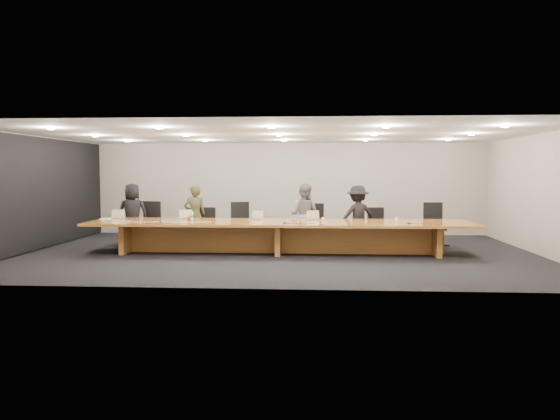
% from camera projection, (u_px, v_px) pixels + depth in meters
% --- Properties ---
extents(ground, '(12.00, 12.00, 0.00)m').
position_uv_depth(ground, '(279.00, 253.00, 12.92)').
color(ground, black).
rests_on(ground, ground).
extents(back_wall, '(12.00, 0.02, 2.80)m').
position_uv_depth(back_wall, '(288.00, 189.00, 16.80)').
color(back_wall, beige).
rests_on(back_wall, ground).
extents(left_wall_panel, '(0.08, 7.84, 2.74)m').
position_uv_depth(left_wall_panel, '(35.00, 194.00, 13.21)').
color(left_wall_panel, black).
rests_on(left_wall_panel, ground).
extents(conference_table, '(9.00, 1.80, 0.75)m').
position_uv_depth(conference_table, '(279.00, 231.00, 12.88)').
color(conference_table, brown).
rests_on(conference_table, ground).
extents(chair_far_left, '(0.66, 0.66, 1.16)m').
position_uv_depth(chair_far_left, '(148.00, 223.00, 14.35)').
color(chair_far_left, black).
rests_on(chair_far_left, ground).
extents(chair_left, '(0.52, 0.52, 1.01)m').
position_uv_depth(chair_left, '(206.00, 226.00, 14.24)').
color(chair_left, black).
rests_on(chair_left, ground).
extents(chair_mid_left, '(0.74, 0.74, 1.16)m').
position_uv_depth(chair_mid_left, '(242.00, 223.00, 14.23)').
color(chair_mid_left, black).
rests_on(chair_mid_left, ground).
extents(chair_mid_right, '(0.63, 0.63, 1.13)m').
position_uv_depth(chair_mid_right, '(314.00, 225.00, 13.97)').
color(chair_mid_right, black).
rests_on(chair_mid_right, ground).
extents(chair_right, '(0.57, 0.57, 1.02)m').
position_uv_depth(chair_right, '(377.00, 227.00, 13.99)').
color(chair_right, black).
rests_on(chair_right, ground).
extents(chair_far_right, '(0.60, 0.60, 1.16)m').
position_uv_depth(chair_far_right, '(435.00, 224.00, 13.94)').
color(chair_far_right, black).
rests_on(chair_far_right, ground).
extents(person_a, '(0.86, 0.63, 1.62)m').
position_uv_depth(person_a, '(133.00, 214.00, 14.36)').
color(person_a, black).
rests_on(person_a, ground).
extents(person_b, '(0.65, 0.52, 1.57)m').
position_uv_depth(person_b, '(195.00, 215.00, 14.23)').
color(person_b, '#30311A').
rests_on(person_b, ground).
extents(person_c, '(0.96, 0.86, 1.62)m').
position_uv_depth(person_c, '(304.00, 215.00, 14.03)').
color(person_c, '#5B5B5E').
rests_on(person_c, ground).
extents(person_d, '(1.15, 0.86, 1.58)m').
position_uv_depth(person_d, '(358.00, 216.00, 13.91)').
color(person_d, black).
rests_on(person_d, ground).
extents(laptop_a, '(0.36, 0.30, 0.24)m').
position_uv_depth(laptop_a, '(118.00, 214.00, 13.51)').
color(laptop_a, '#BDAE90').
rests_on(laptop_a, conference_table).
extents(laptop_b, '(0.37, 0.31, 0.25)m').
position_uv_depth(laptop_b, '(186.00, 215.00, 13.36)').
color(laptop_b, '#C3B795').
rests_on(laptop_b, conference_table).
extents(laptop_c, '(0.36, 0.32, 0.24)m').
position_uv_depth(laptop_c, '(255.00, 215.00, 13.24)').
color(laptop_c, '#C3B595').
rests_on(laptop_c, conference_table).
extents(laptop_d, '(0.36, 0.31, 0.24)m').
position_uv_depth(laptop_d, '(314.00, 215.00, 13.14)').
color(laptop_d, tan).
rests_on(laptop_d, conference_table).
extents(water_bottle, '(0.08, 0.08, 0.21)m').
position_uv_depth(water_bottle, '(192.00, 216.00, 13.13)').
color(water_bottle, silver).
rests_on(water_bottle, conference_table).
extents(amber_mug, '(0.10, 0.10, 0.10)m').
position_uv_depth(amber_mug, '(189.00, 219.00, 13.02)').
color(amber_mug, brown).
rests_on(amber_mug, conference_table).
extents(paper_cup_near, '(0.08, 0.08, 0.08)m').
position_uv_depth(paper_cup_near, '(323.00, 219.00, 13.03)').
color(paper_cup_near, white).
rests_on(paper_cup_near, conference_table).
extents(paper_cup_far, '(0.08, 0.08, 0.09)m').
position_uv_depth(paper_cup_far, '(397.00, 219.00, 12.98)').
color(paper_cup_far, white).
rests_on(paper_cup_far, conference_table).
extents(notepad, '(0.26, 0.21, 0.02)m').
position_uv_depth(notepad, '(106.00, 219.00, 13.57)').
color(notepad, white).
rests_on(notepad, conference_table).
extents(lime_gadget, '(0.18, 0.13, 0.02)m').
position_uv_depth(lime_gadget, '(107.00, 218.00, 13.58)').
color(lime_gadget, green).
rests_on(lime_gadget, notepad).
extents(av_box, '(0.24, 0.20, 0.03)m').
position_uv_depth(av_box, '(126.00, 221.00, 12.73)').
color(av_box, silver).
rests_on(av_box, conference_table).
extents(mic_left, '(0.13, 0.13, 0.03)m').
position_uv_depth(mic_left, '(161.00, 222.00, 12.50)').
color(mic_left, black).
rests_on(mic_left, conference_table).
extents(mic_center, '(0.14, 0.14, 0.03)m').
position_uv_depth(mic_center, '(284.00, 223.00, 12.38)').
color(mic_center, black).
rests_on(mic_center, conference_table).
extents(mic_right, '(0.15, 0.15, 0.03)m').
position_uv_depth(mic_right, '(409.00, 223.00, 12.30)').
color(mic_right, black).
rests_on(mic_right, conference_table).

